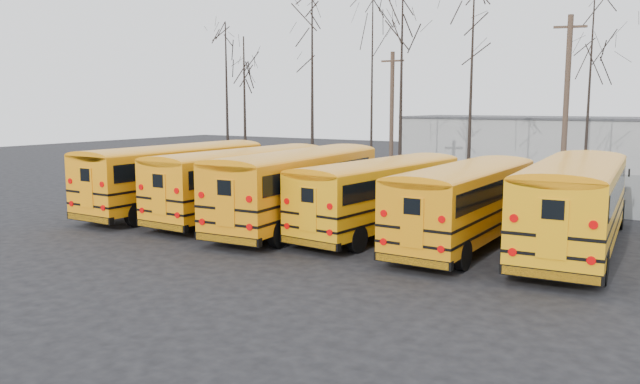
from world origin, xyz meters
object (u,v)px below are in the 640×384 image
Objects in this scene: utility_pole_right at (566,103)px; bus_e at (467,197)px; bus_b at (244,177)px; bus_d at (382,189)px; utility_pole_left at (392,118)px; bus_f at (575,197)px; bus_c at (301,181)px; bus_a at (179,172)px.

bus_e is at bearing -106.19° from utility_pole_right.
bus_b is 6.74m from bus_d.
utility_pole_right is (0.08, 16.24, 3.40)m from bus_e.
utility_pole_right is (9.57, 2.92, 0.94)m from utility_pole_left.
bus_d is at bearing -179.51° from bus_f.
bus_b is 3.35m from bus_c.
bus_f is 1.19× the size of utility_pole_right.
bus_a is 14.58m from utility_pole_left.
utility_pole_left is (-5.90, 12.98, 2.48)m from bus_d.
bus_d is 0.91× the size of bus_f.
bus_c reaches higher than bus_d.
bus_b is 1.05× the size of bus_d.
bus_f reaches higher than bus_a.
bus_b is at bearing -179.89° from bus_e.
bus_d is 1.32× the size of utility_pole_left.
bus_f is (10.49, 1.28, 0.01)m from bus_c.
bus_b is at bearing -172.38° from bus_d.
bus_e reaches higher than bus_d.
bus_c reaches higher than bus_a.
bus_e is (7.00, 0.38, -0.14)m from bus_c.
utility_pole_left reaches higher than bus_e.
bus_c is 14.12m from utility_pole_left.
utility_pole_left is at bearing 125.72° from bus_e.
bus_f reaches higher than bus_d.
bus_a is 14.01m from bus_e.
bus_b is 0.96× the size of bus_c.
bus_b is 10.32m from bus_e.
bus_e is 16.59m from utility_pole_right.
bus_c is (3.33, -0.41, 0.06)m from bus_b.
bus_a is 7.01m from bus_c.
bus_f is 1.45× the size of utility_pole_left.
utility_pole_left is (4.52, 13.67, 2.33)m from bus_a.
utility_pole_right is (3.67, 15.90, 3.42)m from bus_d.
bus_e is (3.59, -0.34, 0.02)m from bus_d.
bus_f is (17.50, 1.24, 0.03)m from bus_a.
utility_pole_right is (14.09, 16.59, 3.26)m from bus_a.
bus_c is 1.44× the size of utility_pole_left.
bus_b is 1.13× the size of utility_pole_right.
utility_pole_left is (-12.98, 12.43, 2.30)m from bus_f.
bus_a is 0.98× the size of bus_c.
bus_d is 3.61m from bus_e.
bus_f is at bearing 14.67° from bus_e.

